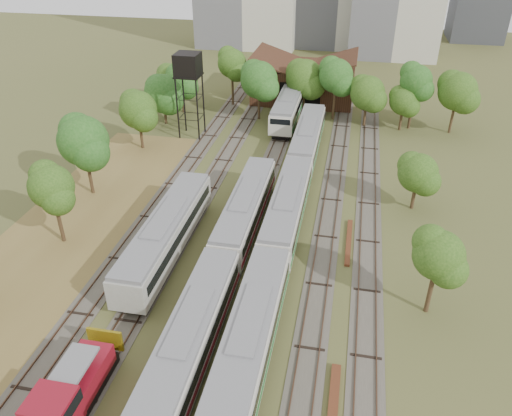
% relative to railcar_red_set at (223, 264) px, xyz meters
% --- Properties ---
extents(ground, '(240.00, 240.00, 0.00)m').
position_rel_railcar_red_set_xyz_m(ground, '(2.00, -9.21, -1.97)').
color(ground, '#475123').
rests_on(ground, ground).
extents(dry_grass_patch, '(14.00, 60.00, 0.04)m').
position_rel_railcar_red_set_xyz_m(dry_grass_patch, '(-16.00, -1.21, -1.95)').
color(dry_grass_patch, brown).
rests_on(dry_grass_patch, ground).
extents(tracks, '(24.60, 80.00, 0.19)m').
position_rel_railcar_red_set_xyz_m(tracks, '(1.33, 15.79, -1.93)').
color(tracks, '#4C473D').
rests_on(tracks, ground).
extents(railcar_red_set, '(3.01, 34.58, 3.72)m').
position_rel_railcar_red_set_xyz_m(railcar_red_set, '(0.00, 0.00, 0.00)').
color(railcar_red_set, black).
rests_on(railcar_red_set, ground).
extents(railcar_green_set, '(3.08, 52.08, 3.81)m').
position_rel_railcar_red_set_xyz_m(railcar_green_set, '(4.00, 9.65, 0.05)').
color(railcar_green_set, black).
rests_on(railcar_green_set, ground).
extents(railcar_rear, '(3.25, 16.08, 4.03)m').
position_rel_railcar_red_set_xyz_m(railcar_rear, '(0.00, 38.07, 0.16)').
color(railcar_rear, black).
rests_on(railcar_rear, ground).
extents(shunter_locomotive, '(2.61, 8.10, 3.41)m').
position_rel_railcar_red_set_xyz_m(shunter_locomotive, '(-6.00, -14.21, -0.34)').
color(shunter_locomotive, black).
rests_on(shunter_locomotive, ground).
extents(old_grey_coach, '(3.15, 18.00, 3.90)m').
position_rel_railcar_red_set_xyz_m(old_grey_coach, '(-6.00, 3.01, 0.16)').
color(old_grey_coach, black).
rests_on(old_grey_coach, ground).
extents(water_tower, '(3.27, 3.27, 11.31)m').
position_rel_railcar_red_set_xyz_m(water_tower, '(-12.35, 30.21, 7.57)').
color(water_tower, black).
rests_on(water_tower, ground).
extents(rail_pile_far, '(0.47, 7.55, 0.25)m').
position_rel_railcar_red_set_xyz_m(rail_pile_far, '(10.20, 7.99, -1.84)').
color(rail_pile_far, brown).
rests_on(rail_pile_far, ground).
extents(maintenance_shed, '(16.45, 11.55, 7.58)m').
position_rel_railcar_red_set_xyz_m(maintenance_shed, '(1.00, 48.77, 0.95)').
color(maintenance_shed, '#372114').
rests_on(maintenance_shed, ground).
extents(tree_band_left, '(7.06, 61.61, 8.94)m').
position_rel_railcar_red_set_xyz_m(tree_band_left, '(-17.85, 16.99, 3.34)').
color(tree_band_left, '#382616').
rests_on(tree_band_left, ground).
extents(tree_band_far, '(44.60, 10.34, 9.13)m').
position_rel_railcar_red_set_xyz_m(tree_band_far, '(3.50, 39.91, 3.81)').
color(tree_band_far, '#382616').
rests_on(tree_band_far, ground).
extents(tree_band_right, '(4.33, 42.10, 7.36)m').
position_rel_railcar_red_set_xyz_m(tree_band_right, '(16.39, 18.35, 2.61)').
color(tree_band_right, '#382616').
rests_on(tree_band_right, ground).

